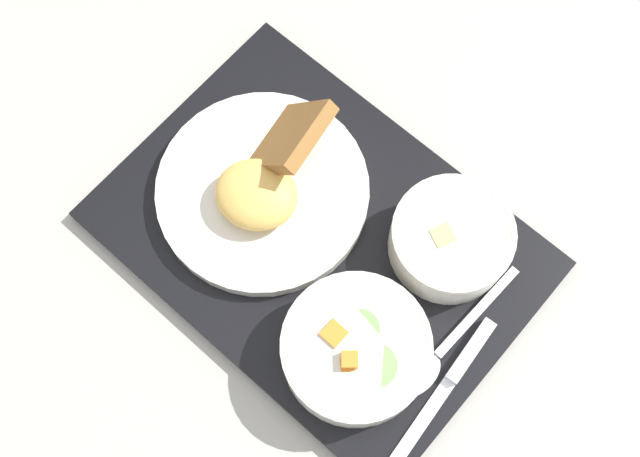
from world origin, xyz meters
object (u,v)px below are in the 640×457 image
object	(u,v)px
plate_main	(266,185)
bowl_soup	(451,238)
bowl_salad	(356,349)
spoon	(444,348)
knife	(457,371)

from	to	relation	value
plate_main	bowl_soup	bearing A→B (deg)	-159.44
bowl_salad	spoon	xyz separation A→B (m)	(-0.06, -0.06, -0.02)
plate_main	knife	distance (m)	0.26
bowl_soup	knife	distance (m)	0.13
bowl_salad	plate_main	world-z (taller)	plate_main
bowl_salad	spoon	size ratio (longest dim) A/B	0.83
bowl_salad	plate_main	bearing A→B (deg)	-23.58
bowl_salad	bowl_soup	world-z (taller)	bowl_salad
bowl_soup	knife	xyz separation A→B (m)	(-0.08, 0.10, -0.02)
knife	bowl_soup	bearing A→B (deg)	-142.21
knife	spoon	size ratio (longest dim) A/B	1.13
bowl_salad	knife	bearing A→B (deg)	-151.14
knife	spoon	distance (m)	0.03
bowl_soup	plate_main	size ratio (longest dim) A/B	0.55
bowl_salad	bowl_soup	size ratio (longest dim) A/B	1.17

